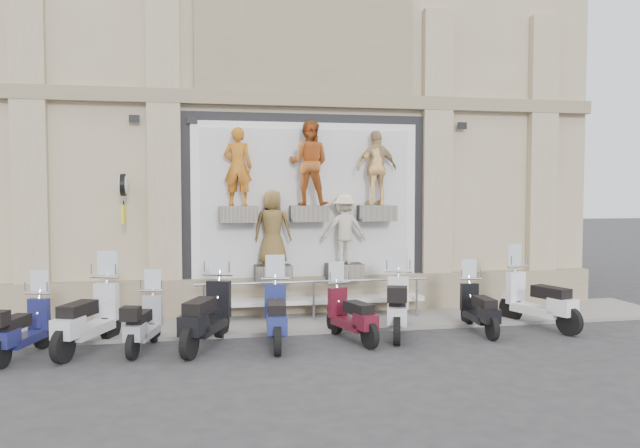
{
  "coord_description": "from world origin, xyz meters",
  "views": [
    {
      "loc": [
        -2.4,
        -10.91,
        2.84
      ],
      "look_at": [
        0.11,
        1.9,
        2.13
      ],
      "focal_mm": 35.0,
      "sensor_mm": 36.0,
      "label": 1
    }
  ],
  "objects_px": {
    "scooter_g": "(398,294)",
    "scooter_i": "(539,288)",
    "scooter_d": "(206,300)",
    "scooter_b": "(88,303)",
    "scooter_a": "(22,316)",
    "scooter_e": "(276,302)",
    "scooter_f": "(351,303)",
    "scooter_h": "(479,298)",
    "guard_rail": "(314,302)",
    "clock_sign_bracket": "(124,192)",
    "scooter_c": "(144,312)"
  },
  "relations": [
    {
      "from": "scooter_g",
      "to": "scooter_i",
      "type": "relative_size",
      "value": 0.98
    },
    {
      "from": "scooter_d",
      "to": "scooter_i",
      "type": "distance_m",
      "value": 6.74
    },
    {
      "from": "scooter_i",
      "to": "scooter_b",
      "type": "bearing_deg",
      "value": 162.71
    },
    {
      "from": "scooter_a",
      "to": "scooter_e",
      "type": "bearing_deg",
      "value": 16.07
    },
    {
      "from": "scooter_a",
      "to": "scooter_f",
      "type": "bearing_deg",
      "value": 16.45
    },
    {
      "from": "scooter_a",
      "to": "scooter_i",
      "type": "distance_m",
      "value": 9.8
    },
    {
      "from": "scooter_f",
      "to": "scooter_h",
      "type": "distance_m",
      "value": 2.67
    },
    {
      "from": "guard_rail",
      "to": "clock_sign_bracket",
      "type": "height_order",
      "value": "clock_sign_bracket"
    },
    {
      "from": "guard_rail",
      "to": "scooter_e",
      "type": "height_order",
      "value": "scooter_e"
    },
    {
      "from": "scooter_e",
      "to": "scooter_h",
      "type": "distance_m",
      "value": 4.1
    },
    {
      "from": "scooter_d",
      "to": "scooter_g",
      "type": "distance_m",
      "value": 3.69
    },
    {
      "from": "guard_rail",
      "to": "clock_sign_bracket",
      "type": "relative_size",
      "value": 4.96
    },
    {
      "from": "scooter_d",
      "to": "scooter_h",
      "type": "distance_m",
      "value": 5.35
    },
    {
      "from": "scooter_c",
      "to": "scooter_d",
      "type": "relative_size",
      "value": 0.79
    },
    {
      "from": "scooter_h",
      "to": "scooter_c",
      "type": "bearing_deg",
      "value": -175.89
    },
    {
      "from": "scooter_f",
      "to": "scooter_g",
      "type": "distance_m",
      "value": 1.03
    },
    {
      "from": "scooter_a",
      "to": "scooter_i",
      "type": "height_order",
      "value": "scooter_i"
    },
    {
      "from": "scooter_b",
      "to": "scooter_c",
      "type": "relative_size",
      "value": 1.25
    },
    {
      "from": "guard_rail",
      "to": "clock_sign_bracket",
      "type": "xyz_separation_m",
      "value": [
        -3.9,
        0.47,
        2.34
      ]
    },
    {
      "from": "scooter_a",
      "to": "scooter_h",
      "type": "height_order",
      "value": "scooter_a"
    },
    {
      "from": "scooter_c",
      "to": "scooter_g",
      "type": "height_order",
      "value": "scooter_g"
    },
    {
      "from": "clock_sign_bracket",
      "to": "scooter_g",
      "type": "relative_size",
      "value": 0.5
    },
    {
      "from": "scooter_b",
      "to": "scooter_c",
      "type": "distance_m",
      "value": 0.99
    },
    {
      "from": "guard_rail",
      "to": "scooter_f",
      "type": "xyz_separation_m",
      "value": [
        0.41,
        -1.64,
        0.26
      ]
    },
    {
      "from": "scooter_c",
      "to": "scooter_i",
      "type": "relative_size",
      "value": 0.82
    },
    {
      "from": "clock_sign_bracket",
      "to": "scooter_c",
      "type": "height_order",
      "value": "clock_sign_bracket"
    },
    {
      "from": "scooter_b",
      "to": "scooter_i",
      "type": "distance_m",
      "value": 8.78
    },
    {
      "from": "scooter_e",
      "to": "scooter_h",
      "type": "relative_size",
      "value": 1.13
    },
    {
      "from": "scooter_f",
      "to": "scooter_e",
      "type": "bearing_deg",
      "value": 165.52
    },
    {
      "from": "scooter_g",
      "to": "scooter_h",
      "type": "relative_size",
      "value": 1.17
    },
    {
      "from": "scooter_g",
      "to": "scooter_i",
      "type": "height_order",
      "value": "scooter_i"
    },
    {
      "from": "guard_rail",
      "to": "scooter_h",
      "type": "height_order",
      "value": "scooter_h"
    },
    {
      "from": "clock_sign_bracket",
      "to": "scooter_b",
      "type": "relative_size",
      "value": 0.48
    },
    {
      "from": "clock_sign_bracket",
      "to": "scooter_i",
      "type": "height_order",
      "value": "clock_sign_bracket"
    },
    {
      "from": "scooter_g",
      "to": "scooter_h",
      "type": "bearing_deg",
      "value": 16.22
    },
    {
      "from": "guard_rail",
      "to": "clock_sign_bracket",
      "type": "distance_m",
      "value": 4.57
    },
    {
      "from": "scooter_c",
      "to": "scooter_d",
      "type": "height_order",
      "value": "scooter_d"
    },
    {
      "from": "clock_sign_bracket",
      "to": "scooter_b",
      "type": "height_order",
      "value": "clock_sign_bracket"
    },
    {
      "from": "scooter_e",
      "to": "scooter_b",
      "type": "bearing_deg",
      "value": -178.36
    },
    {
      "from": "clock_sign_bracket",
      "to": "scooter_f",
      "type": "relative_size",
      "value": 0.57
    },
    {
      "from": "guard_rail",
      "to": "scooter_d",
      "type": "distance_m",
      "value": 2.84
    },
    {
      "from": "scooter_c",
      "to": "scooter_a",
      "type": "bearing_deg",
      "value": -163.25
    },
    {
      "from": "scooter_a",
      "to": "scooter_c",
      "type": "xyz_separation_m",
      "value": [
        1.97,
        0.13,
        -0.02
      ]
    },
    {
      "from": "scooter_b",
      "to": "scooter_g",
      "type": "distance_m",
      "value": 5.73
    },
    {
      "from": "guard_rail",
      "to": "scooter_b",
      "type": "relative_size",
      "value": 2.39
    },
    {
      "from": "scooter_a",
      "to": "scooter_b",
      "type": "distance_m",
      "value": 1.05
    },
    {
      "from": "guard_rail",
      "to": "scooter_h",
      "type": "relative_size",
      "value": 2.91
    },
    {
      "from": "scooter_e",
      "to": "scooter_h",
      "type": "bearing_deg",
      "value": 8.46
    },
    {
      "from": "scooter_a",
      "to": "guard_rail",
      "type": "bearing_deg",
      "value": 33.57
    },
    {
      "from": "scooter_h",
      "to": "scooter_i",
      "type": "xyz_separation_m",
      "value": [
        1.39,
        0.15,
        0.14
      ]
    }
  ]
}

